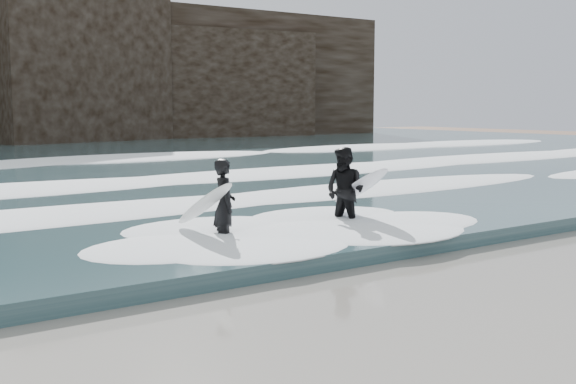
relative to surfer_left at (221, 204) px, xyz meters
name	(u,v)px	position (x,y,z in m)	size (l,w,h in m)	color
ground	(510,308)	(1.18, -5.64, -0.86)	(120.00, 120.00, 0.00)	#8A6348
foam_near	(193,204)	(1.18, 3.36, -0.46)	(60.00, 3.20, 0.20)	white
foam_mid	(88,179)	(1.18, 10.36, -0.44)	(60.00, 4.00, 0.24)	white
foam_far	(11,160)	(1.18, 19.36, -0.41)	(60.00, 4.80, 0.30)	white
surfer_left	(221,204)	(0.00, 0.00, 0.00)	(1.02, 1.69, 1.71)	black
surfer_right	(347,191)	(2.95, -0.11, 0.07)	(1.39, 2.12, 1.84)	black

